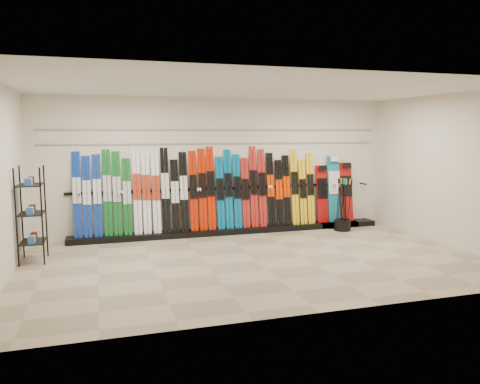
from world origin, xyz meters
name	(u,v)px	position (x,y,z in m)	size (l,w,h in m)	color
floor	(256,261)	(0.00, 0.00, 0.00)	(8.00, 8.00, 0.00)	gray
back_wall	(220,166)	(0.00, 2.50, 1.50)	(8.00, 8.00, 0.00)	beige
left_wall	(1,184)	(-4.00, 0.00, 1.50)	(5.00, 5.00, 0.00)	beige
right_wall	(448,171)	(4.00, 0.00, 1.50)	(5.00, 5.00, 0.00)	beige
ceiling	(257,88)	(0.00, 0.00, 3.00)	(8.00, 8.00, 0.00)	silver
ski_rack_base	(233,231)	(0.22, 2.28, 0.06)	(8.00, 0.40, 0.12)	black
skis	(201,191)	(-0.48, 2.36, 0.97)	(5.37, 0.30, 1.83)	#10329A
snowboards	(335,191)	(2.79, 2.35, 0.84)	(0.94, 0.24, 1.56)	#990C0C
accessory_rack	(32,214)	(-3.75, 1.11, 0.83)	(0.40, 0.60, 1.67)	black
pole_bin	(342,225)	(2.73, 1.84, 0.12)	(0.38, 0.38, 0.25)	black
ski_poles	(343,204)	(2.73, 1.83, 0.61)	(0.25, 0.38, 1.18)	black
slatwall_rail_0	(220,144)	(0.00, 2.48, 2.00)	(7.60, 0.02, 0.03)	gray
slatwall_rail_1	(220,130)	(0.00, 2.48, 2.30)	(7.60, 0.02, 0.03)	gray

